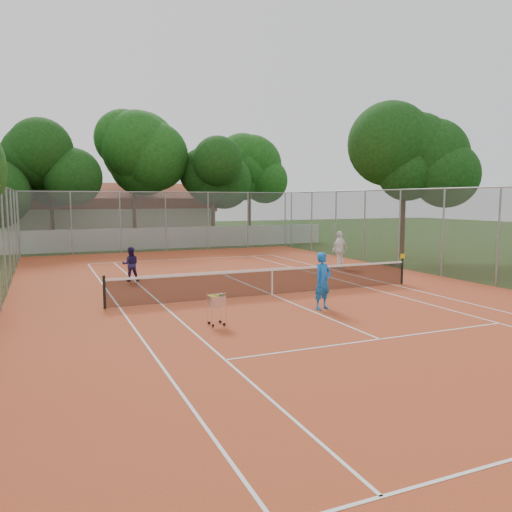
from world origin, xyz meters
name	(u,v)px	position (x,y,z in m)	size (l,w,h in m)	color
ground	(272,295)	(0.00, 0.00, 0.00)	(120.00, 120.00, 0.00)	#17320D
court_pad	(272,295)	(0.00, 0.00, 0.01)	(18.00, 34.00, 0.02)	#AF4522
court_lines	(272,295)	(0.00, 0.00, 0.02)	(10.98, 23.78, 0.01)	white
tennis_net	(272,282)	(0.00, 0.00, 0.51)	(11.88, 0.10, 0.98)	black
perimeter_fence	(272,241)	(0.00, 0.00, 2.00)	(18.00, 34.00, 4.00)	slate
boundary_wall	(160,238)	(0.00, 19.00, 0.75)	(26.00, 0.30, 1.50)	silver
clubhouse	(112,214)	(-2.00, 29.00, 2.20)	(16.40, 9.00, 4.40)	beige
tropical_trees	(150,180)	(0.00, 22.00, 5.00)	(29.00, 19.00, 10.00)	black
player_near	(323,281)	(0.46, -2.83, 0.93)	(0.67, 0.44, 1.83)	blue
player_far_left	(131,264)	(-4.27, 5.16, 0.75)	(0.71, 0.56, 1.47)	#211848
player_far_right	(340,250)	(6.15, 5.08, 0.97)	(1.12, 0.46, 1.90)	white
ball_hopper	(216,309)	(-3.32, -3.45, 0.48)	(0.45, 0.45, 0.93)	silver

